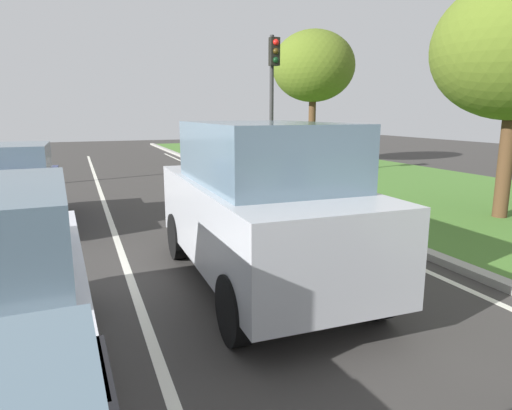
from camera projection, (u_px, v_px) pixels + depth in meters
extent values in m
plane|color=#383533|center=(138.00, 213.00, 10.98)|extent=(60.00, 60.00, 0.00)
cube|color=silver|center=(108.00, 215.00, 10.73)|extent=(0.12, 32.00, 0.01)
cube|color=silver|center=(273.00, 202.00, 12.29)|extent=(0.12, 32.00, 0.01)
cube|color=#47752D|center=(416.00, 190.00, 14.06)|extent=(9.00, 48.00, 0.06)
cube|color=#9E9B93|center=(289.00, 199.00, 12.46)|extent=(0.24, 48.00, 0.12)
cube|color=#B7BABF|center=(260.00, 220.00, 6.30)|extent=(1.98, 4.53, 1.10)
cube|color=slate|center=(264.00, 153.00, 5.98)|extent=(1.75, 2.73, 0.80)
cylinder|color=black|center=(178.00, 236.00, 7.51)|extent=(0.23, 0.76, 0.76)
cylinder|color=black|center=(274.00, 227.00, 8.12)|extent=(0.23, 0.76, 0.76)
cylinder|color=black|center=(235.00, 310.00, 4.71)|extent=(0.23, 0.76, 0.76)
cylinder|color=black|center=(375.00, 287.00, 5.32)|extent=(0.23, 0.76, 0.76)
cylinder|color=black|center=(76.00, 291.00, 5.36)|extent=(0.24, 0.65, 0.64)
cube|color=navy|center=(15.00, 195.00, 9.52)|extent=(1.67, 3.71, 0.80)
cube|color=slate|center=(9.00, 161.00, 9.14)|extent=(1.50, 1.91, 0.68)
cylinder|color=black|center=(58.00, 200.00, 11.01)|extent=(0.23, 0.60, 0.60)
cylinder|color=black|center=(52.00, 223.00, 8.72)|extent=(0.23, 0.60, 0.60)
cylinder|color=#2D2D2D|center=(271.00, 111.00, 15.49)|extent=(0.14, 0.14, 4.95)
cube|color=black|center=(274.00, 52.00, 14.92)|extent=(0.32, 0.24, 0.90)
sphere|color=red|center=(276.00, 42.00, 14.74)|extent=(0.20, 0.20, 0.20)
sphere|color=#382B0C|center=(276.00, 51.00, 14.80)|extent=(0.20, 0.20, 0.20)
sphere|color=black|center=(276.00, 60.00, 14.86)|extent=(0.20, 0.20, 0.20)
cylinder|color=#4C331E|center=(505.00, 167.00, 10.10)|extent=(0.32, 0.32, 2.41)
cylinder|color=#4C331E|center=(312.00, 132.00, 20.45)|extent=(0.32, 0.32, 3.05)
ellipsoid|color=#51661E|center=(313.00, 66.00, 19.87)|extent=(3.65, 3.65, 3.10)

